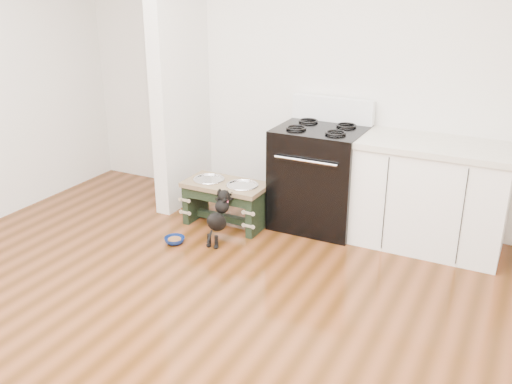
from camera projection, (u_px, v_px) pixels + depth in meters
name	position (u px, v px, depth m)	size (l,w,h in m)	color
ground	(157.00, 341.00, 3.62)	(5.00, 5.00, 0.00)	#41220B
room_shell	(138.00, 87.00, 3.04)	(5.00, 5.00, 5.00)	silver
partition_wall	(180.00, 68.00, 5.38)	(0.15, 0.80, 2.70)	silver
oven_range	(319.00, 176.00, 5.14)	(0.76, 0.69, 1.14)	black
cabinet_run	(430.00, 196.00, 4.75)	(1.24, 0.64, 0.91)	white
dog_feeder	(225.00, 195.00, 5.19)	(0.75, 0.40, 0.43)	black
puppy	(219.00, 216.00, 4.87)	(0.13, 0.39, 0.46)	black
floor_bowl	(175.00, 240.00, 4.92)	(0.22, 0.22, 0.06)	navy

